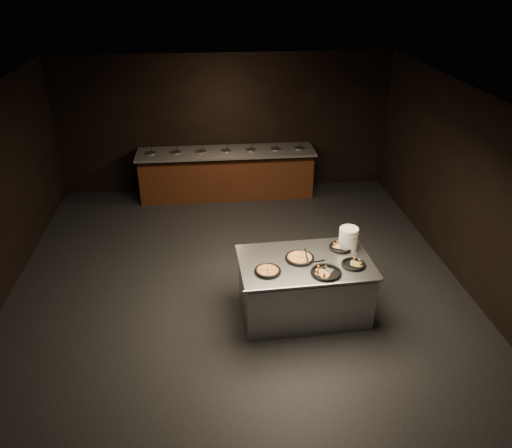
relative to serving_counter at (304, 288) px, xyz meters
The scene contains 11 objects.
room 1.49m from the serving_counter, 145.97° to the left, with size 7.02×8.02×2.92m.
salad_bar 4.25m from the serving_counter, 102.07° to the left, with size 3.70×0.83×1.18m.
serving_counter is the anchor object (origin of this frame).
plate_stack 0.96m from the serving_counter, 24.55° to the left, with size 0.27×0.27×0.30m, color silver.
pan_veggie_whole 0.76m from the serving_counter, 158.44° to the right, with size 0.36×0.36×0.04m.
pan_cheese_whole 0.48m from the serving_counter, 139.36° to the left, with size 0.40×0.40×0.04m.
pan_cheese_slices_a 0.79m from the serving_counter, 26.79° to the left, with size 0.34×0.34×0.04m.
pan_cheese_slices_b 0.61m from the serving_counter, 56.96° to the right, with size 0.41×0.41×0.04m.
pan_veggie_slices 0.80m from the serving_counter, 15.47° to the right, with size 0.33×0.33×0.04m.
server_left 0.53m from the serving_counter, 91.39° to the left, with size 0.10×0.34×0.16m.
server_right 0.60m from the serving_counter, 51.37° to the right, with size 0.28×0.25×0.17m.
Camera 1 is at (-0.37, -6.30, 4.53)m, focal length 35.00 mm.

